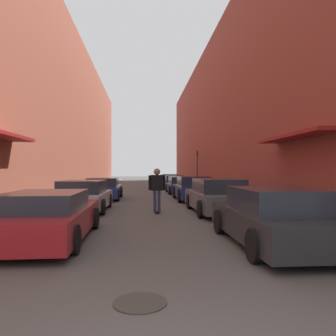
{
  "coord_description": "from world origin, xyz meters",
  "views": [
    {
      "loc": [
        -0.27,
        -1.77,
        1.74
      ],
      "look_at": [
        0.81,
        12.19,
        1.8
      ],
      "focal_mm": 35.0,
      "sensor_mm": 36.0,
      "label": 1
    }
  ],
  "objects_px": {
    "parked_car_left_1": "(83,196)",
    "parked_car_right_3": "(181,185)",
    "parked_car_right_1": "(217,197)",
    "parked_car_right_4": "(174,182)",
    "traffic_light": "(197,165)",
    "parked_car_left_2": "(103,189)",
    "skateboarder": "(157,185)",
    "parked_car_right_0": "(272,218)",
    "parked_car_right_2": "(193,189)",
    "parked_car_right_5": "(170,180)",
    "parked_car_left_0": "(47,217)",
    "manhole_cover": "(140,303)"
  },
  "relations": [
    {
      "from": "parked_car_left_1",
      "to": "parked_car_right_3",
      "type": "relative_size",
      "value": 0.94
    },
    {
      "from": "parked_car_right_1",
      "to": "parked_car_right_4",
      "type": "bearing_deg",
      "value": 90.52
    },
    {
      "from": "traffic_light",
      "to": "parked_car_left_2",
      "type": "bearing_deg",
      "value": -125.5
    },
    {
      "from": "skateboarder",
      "to": "parked_car_left_2",
      "type": "bearing_deg",
      "value": 114.48
    },
    {
      "from": "parked_car_left_2",
      "to": "parked_car_right_1",
      "type": "height_order",
      "value": "parked_car_right_1"
    },
    {
      "from": "parked_car_right_0",
      "to": "parked_car_right_3",
      "type": "relative_size",
      "value": 1.01
    },
    {
      "from": "parked_car_right_2",
      "to": "parked_car_right_3",
      "type": "bearing_deg",
      "value": 90.27
    },
    {
      "from": "traffic_light",
      "to": "parked_car_right_0",
      "type": "bearing_deg",
      "value": -95.18
    },
    {
      "from": "skateboarder",
      "to": "parked_car_right_0",
      "type": "bearing_deg",
      "value": -67.76
    },
    {
      "from": "parked_car_right_2",
      "to": "traffic_light",
      "type": "height_order",
      "value": "traffic_light"
    },
    {
      "from": "parked_car_right_2",
      "to": "parked_car_right_5",
      "type": "xyz_separation_m",
      "value": [
        0.03,
        16.12,
        -0.05
      ]
    },
    {
      "from": "parked_car_right_0",
      "to": "parked_car_left_1",
      "type": "bearing_deg",
      "value": 129.53
    },
    {
      "from": "parked_car_left_0",
      "to": "traffic_light",
      "type": "xyz_separation_m",
      "value": [
        7.31,
        21.41,
        1.59
      ]
    },
    {
      "from": "parked_car_left_0",
      "to": "parked_car_right_5",
      "type": "relative_size",
      "value": 1.13
    },
    {
      "from": "manhole_cover",
      "to": "parked_car_left_2",
      "type": "bearing_deg",
      "value": 98.48
    },
    {
      "from": "parked_car_right_3",
      "to": "skateboarder",
      "type": "bearing_deg",
      "value": -101.82
    },
    {
      "from": "parked_car_left_2",
      "to": "parked_car_right_4",
      "type": "height_order",
      "value": "parked_car_left_2"
    },
    {
      "from": "parked_car_right_2",
      "to": "traffic_light",
      "type": "xyz_separation_m",
      "value": [
        2.17,
        11.34,
        1.52
      ]
    },
    {
      "from": "parked_car_left_1",
      "to": "parked_car_left_2",
      "type": "distance_m",
      "value": 5.57
    },
    {
      "from": "parked_car_right_2",
      "to": "skateboarder",
      "type": "relative_size",
      "value": 2.39
    },
    {
      "from": "parked_car_right_0",
      "to": "parked_car_right_1",
      "type": "distance_m",
      "value": 5.6
    },
    {
      "from": "parked_car_right_0",
      "to": "parked_car_right_1",
      "type": "height_order",
      "value": "parked_car_right_1"
    },
    {
      "from": "parked_car_right_4",
      "to": "traffic_light",
      "type": "relative_size",
      "value": 1.28
    },
    {
      "from": "parked_car_left_1",
      "to": "parked_car_right_2",
      "type": "distance_m",
      "value": 6.88
    },
    {
      "from": "parked_car_right_1",
      "to": "parked_car_left_2",
      "type": "bearing_deg",
      "value": 128.87
    },
    {
      "from": "parked_car_right_4",
      "to": "parked_car_right_0",
      "type": "bearing_deg",
      "value": -89.64
    },
    {
      "from": "parked_car_left_2",
      "to": "traffic_light",
      "type": "relative_size",
      "value": 1.33
    },
    {
      "from": "traffic_light",
      "to": "parked_car_right_2",
      "type": "bearing_deg",
      "value": -100.84
    },
    {
      "from": "skateboarder",
      "to": "manhole_cover",
      "type": "relative_size",
      "value": 2.54
    },
    {
      "from": "parked_car_right_3",
      "to": "parked_car_right_5",
      "type": "relative_size",
      "value": 1.06
    },
    {
      "from": "parked_car_right_2",
      "to": "parked_car_right_3",
      "type": "distance_m",
      "value": 5.43
    },
    {
      "from": "parked_car_right_1",
      "to": "manhole_cover",
      "type": "distance_m",
      "value": 9.14
    },
    {
      "from": "parked_car_left_1",
      "to": "traffic_light",
      "type": "distance_m",
      "value": 17.51
    },
    {
      "from": "parked_car_left_2",
      "to": "parked_car_right_2",
      "type": "bearing_deg",
      "value": -12.54
    },
    {
      "from": "parked_car_right_5",
      "to": "parked_car_right_2",
      "type": "bearing_deg",
      "value": -90.12
    },
    {
      "from": "parked_car_left_1",
      "to": "traffic_light",
      "type": "height_order",
      "value": "traffic_light"
    },
    {
      "from": "parked_car_right_2",
      "to": "parked_car_right_5",
      "type": "bearing_deg",
      "value": 89.88
    },
    {
      "from": "parked_car_right_2",
      "to": "parked_car_right_5",
      "type": "height_order",
      "value": "parked_car_right_2"
    },
    {
      "from": "parked_car_left_2",
      "to": "manhole_cover",
      "type": "bearing_deg",
      "value": -81.52
    },
    {
      "from": "parked_car_left_2",
      "to": "parked_car_right_4",
      "type": "relative_size",
      "value": 1.04
    },
    {
      "from": "parked_car_left_1",
      "to": "parked_car_right_4",
      "type": "bearing_deg",
      "value": 71.04
    },
    {
      "from": "parked_car_right_3",
      "to": "parked_car_right_4",
      "type": "xyz_separation_m",
      "value": [
        0.03,
        5.5,
        0.01
      ]
    },
    {
      "from": "parked_car_right_1",
      "to": "parked_car_right_3",
      "type": "bearing_deg",
      "value": 90.96
    },
    {
      "from": "parked_car_right_2",
      "to": "skateboarder",
      "type": "bearing_deg",
      "value": -113.48
    },
    {
      "from": "parked_car_right_2",
      "to": "parked_car_left_0",
      "type": "bearing_deg",
      "value": -117.04
    },
    {
      "from": "parked_car_left_2",
      "to": "parked_car_right_2",
      "type": "height_order",
      "value": "parked_car_right_2"
    },
    {
      "from": "parked_car_left_0",
      "to": "parked_car_left_2",
      "type": "distance_m",
      "value": 11.2
    },
    {
      "from": "parked_car_right_0",
      "to": "parked_car_right_3",
      "type": "distance_m",
      "value": 16.42
    },
    {
      "from": "skateboarder",
      "to": "manhole_cover",
      "type": "height_order",
      "value": "skateboarder"
    },
    {
      "from": "parked_car_left_1",
      "to": "parked_car_right_1",
      "type": "bearing_deg",
      "value": -10.06
    }
  ]
}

